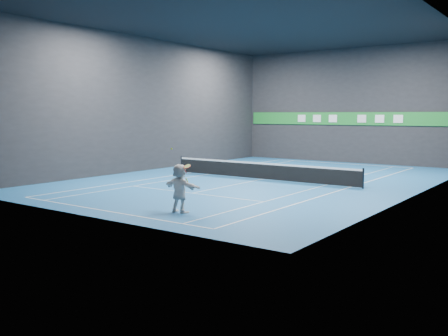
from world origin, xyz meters
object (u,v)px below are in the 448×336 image
Objects in this scene: tennis_ball at (172,149)px; tennis_net at (261,170)px; player at (180,188)px; tennis_racket at (187,168)px.

tennis_net is at bearing 102.32° from tennis_ball.
tennis_net is at bearing -72.19° from player.
tennis_net is (-2.26, 10.37, -1.95)m from tennis_ball.
player is 0.15× the size of tennis_net.
player is 2.57× the size of tennis_racket.
tennis_racket is (3.02, -10.34, 1.23)m from tennis_net.
tennis_racket reaches higher than player.
player is 0.87m from tennis_racket.
player reaches higher than tennis_net.
tennis_net is (-2.69, 10.39, -0.42)m from player.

